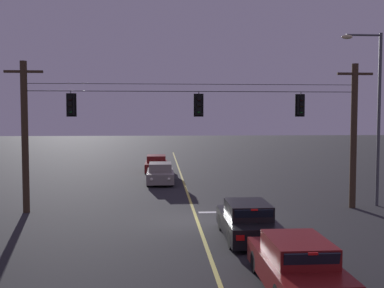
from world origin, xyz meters
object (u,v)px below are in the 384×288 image
object	(u,v)px
car_waiting_near_lane	(247,221)
street_lamp_corner	(374,104)
traffic_light_centre	(301,105)
car_waiting_second_near	(297,265)
car_oncoming_trailing	(156,164)
traffic_light_leftmost	(71,105)
car_oncoming_lead	(160,174)
traffic_light_left_inner	(199,105)

from	to	relation	value
car_waiting_near_lane	street_lamp_corner	bearing A→B (deg)	37.14
traffic_light_centre	car_waiting_second_near	size ratio (longest dim) A/B	0.28
car_oncoming_trailing	car_waiting_second_near	bearing A→B (deg)	-81.32
traffic_light_leftmost	car_oncoming_lead	distance (m)	11.06
car_oncoming_trailing	street_lamp_corner	size ratio (longest dim) A/B	0.50
car_waiting_near_lane	car_waiting_second_near	size ratio (longest dim) A/B	1.00
car_oncoming_trailing	car_waiting_second_near	world-z (taller)	same
traffic_light_leftmost	traffic_light_centre	xyz separation A→B (m)	(11.17, 0.00, 0.00)
car_waiting_near_lane	car_waiting_second_near	xyz separation A→B (m)	(0.34, -5.08, 0.00)
car_waiting_near_lane	car_oncoming_trailing	bearing A→B (deg)	99.85
traffic_light_leftmost	car_oncoming_lead	size ratio (longest dim) A/B	0.28
traffic_light_leftmost	car_oncoming_trailing	bearing A→B (deg)	75.82
traffic_light_leftmost	street_lamp_corner	xyz separation A→B (m)	(15.08, 0.43, 0.08)
street_lamp_corner	car_oncoming_trailing	bearing A→B (deg)	126.70
car_waiting_near_lane	car_oncoming_trailing	distance (m)	21.04
traffic_light_leftmost	car_oncoming_trailing	xyz separation A→B (m)	(3.90, 15.43, -4.50)
traffic_light_centre	car_oncoming_lead	world-z (taller)	traffic_light_centre
car_waiting_near_lane	car_oncoming_trailing	size ratio (longest dim) A/B	0.98
traffic_light_left_inner	car_oncoming_trailing	xyz separation A→B (m)	(-2.22, 15.43, -4.50)
traffic_light_centre	car_oncoming_lead	xyz separation A→B (m)	(-6.94, 9.17, -4.50)
traffic_light_leftmost	traffic_light_centre	distance (m)	11.17
traffic_light_centre	street_lamp_corner	xyz separation A→B (m)	(3.91, 0.43, 0.08)
car_waiting_near_lane	street_lamp_corner	xyz separation A→B (m)	(7.58, 5.74, 4.58)
traffic_light_left_inner	traffic_light_centre	world-z (taller)	same
car_oncoming_trailing	street_lamp_corner	bearing A→B (deg)	-53.30
car_oncoming_trailing	car_oncoming_lead	bearing A→B (deg)	-86.99
traffic_light_leftmost	car_waiting_second_near	size ratio (longest dim) A/B	0.28
car_waiting_second_near	car_oncoming_trailing	bearing A→B (deg)	98.68
car_oncoming_trailing	car_waiting_second_near	xyz separation A→B (m)	(3.94, -25.81, 0.00)
traffic_light_left_inner	car_oncoming_trailing	distance (m)	16.22
street_lamp_corner	traffic_light_centre	bearing A→B (deg)	-173.68
car_waiting_near_lane	traffic_light_leftmost	bearing A→B (deg)	144.73
car_oncoming_lead	car_waiting_second_near	xyz separation A→B (m)	(3.61, -19.55, 0.00)
traffic_light_leftmost	car_oncoming_lead	xyz separation A→B (m)	(4.23, 9.17, -4.50)
traffic_light_leftmost	car_waiting_second_near	distance (m)	13.76
traffic_light_left_inner	car_oncoming_trailing	size ratio (longest dim) A/B	0.28
traffic_light_leftmost	car_waiting_near_lane	distance (m)	10.23
car_oncoming_trailing	traffic_light_leftmost	bearing A→B (deg)	-104.18
car_oncoming_lead	car_waiting_second_near	distance (m)	19.88
traffic_light_left_inner	street_lamp_corner	xyz separation A→B (m)	(8.96, 0.43, 0.08)
traffic_light_leftmost	car_waiting_second_near	xyz separation A→B (m)	(7.84, -10.38, -4.50)
traffic_light_left_inner	car_oncoming_lead	xyz separation A→B (m)	(-1.89, 9.17, -4.50)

